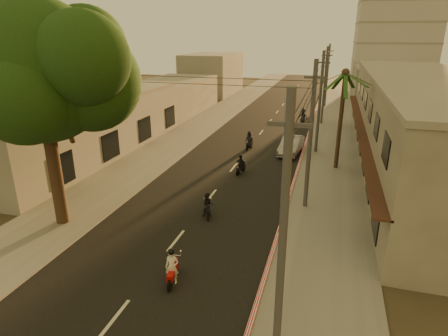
{
  "coord_description": "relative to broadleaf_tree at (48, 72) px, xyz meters",
  "views": [
    {
      "loc": [
        7.24,
        -13.89,
        10.28
      ],
      "look_at": [
        0.95,
        7.84,
        2.17
      ],
      "focal_mm": 30.0,
      "sensor_mm": 36.0,
      "label": 1
    }
  ],
  "objects": [
    {
      "name": "scooter_red",
      "position": [
        7.87,
        -3.44,
        -7.72
      ],
      "size": [
        0.78,
        1.74,
        1.71
      ],
      "rotation": [
        0.0,
        0.0,
        0.17
      ],
      "color": "black",
      "rests_on": "ground"
    },
    {
      "name": "ground",
      "position": [
        6.61,
        -2.14,
        -8.48
      ],
      "size": [
        160.0,
        160.0,
        0.0
      ],
      "primitive_type": "plane",
      "color": "#383023",
      "rests_on": "ground"
    },
    {
      "name": "scooter_far_a",
      "position": [
        6.67,
        17.39,
        -7.7
      ],
      "size": [
        0.9,
        1.77,
        1.73
      ],
      "rotation": [
        0.0,
        0.0,
        -0.09
      ],
      "color": "black",
      "rests_on": "ground"
    },
    {
      "name": "curb_stripe",
      "position": [
        11.71,
        12.86,
        -8.38
      ],
      "size": [
        0.2,
        60.0,
        0.2
      ],
      "primitive_type": "cube",
      "color": "red",
      "rests_on": "ground"
    },
    {
      "name": "filler_left_far",
      "position": [
        -7.39,
        49.86,
        -4.98
      ],
      "size": [
        8.0,
        14.0,
        7.0
      ],
      "primitive_type": "cube",
      "color": "gray",
      "rests_on": "ground"
    },
    {
      "name": "left_building",
      "position": [
        -7.37,
        11.86,
        -5.88
      ],
      "size": [
        8.2,
        24.2,
        5.2
      ],
      "color": "gray",
      "rests_on": "ground"
    },
    {
      "name": "palm_tree",
      "position": [
        14.61,
        13.86,
        -1.33
      ],
      "size": [
        5.0,
        5.0,
        8.2
      ],
      "color": "black",
      "rests_on": "ground"
    },
    {
      "name": "sidewalk_right",
      "position": [
        14.11,
        17.86,
        -8.42
      ],
      "size": [
        5.0,
        140.0,
        0.12
      ],
      "primitive_type": "cube",
      "color": "slate",
      "rests_on": "ground"
    },
    {
      "name": "utility_poles",
      "position": [
        12.81,
        17.86,
        -1.94
      ],
      "size": [
        1.2,
        48.26,
        9.0
      ],
      "color": "#38383A",
      "rests_on": "ground"
    },
    {
      "name": "sidewalk_left",
      "position": [
        -0.89,
        17.86,
        -8.42
      ],
      "size": [
        5.0,
        140.0,
        0.12
      ],
      "primitive_type": "cube",
      "color": "slate",
      "rests_on": "ground"
    },
    {
      "name": "scooter_mid_b",
      "position": [
        7.49,
        10.58,
        -7.76
      ],
      "size": [
        1.01,
        1.61,
        1.59
      ],
      "rotation": [
        0.0,
        0.0,
        -0.18
      ],
      "color": "black",
      "rests_on": "ground"
    },
    {
      "name": "filler_left_near",
      "position": [
        -7.39,
        31.86,
        -6.28
      ],
      "size": [
        8.0,
        14.0,
        4.4
      ],
      "primitive_type": "cube",
      "color": "gray",
      "rests_on": "ground"
    },
    {
      "name": "broadleaf_tree",
      "position": [
        0.0,
        0.0,
        0.0
      ],
      "size": [
        9.6,
        8.7,
        12.1
      ],
      "color": "black",
      "rests_on": "ground"
    },
    {
      "name": "filler_right",
      "position": [
        20.61,
        42.86,
        -5.48
      ],
      "size": [
        8.0,
        14.0,
        6.0
      ],
      "primitive_type": "cube",
      "color": "gray",
      "rests_on": "ground"
    },
    {
      "name": "distant_tower",
      "position": [
        22.61,
        53.86,
        5.52
      ],
      "size": [
        12.1,
        12.1,
        28.0
      ],
      "color": "#B7B5B2",
      "rests_on": "ground"
    },
    {
      "name": "shophouse_row",
      "position": [
        20.57,
        15.86,
        -4.83
      ],
      "size": [
        8.8,
        34.2,
        7.3
      ],
      "color": "gray",
      "rests_on": "ground"
    },
    {
      "name": "road",
      "position": [
        6.61,
        17.86,
        -8.47
      ],
      "size": [
        10.0,
        140.0,
        0.02
      ],
      "primitive_type": "cube",
      "color": "black",
      "rests_on": "ground"
    },
    {
      "name": "scooter_far_b",
      "position": [
        10.62,
        29.31,
        -7.59
      ],
      "size": [
        1.36,
        1.96,
        1.93
      ],
      "rotation": [
        0.0,
        0.0,
        -0.14
      ],
      "color": "black",
      "rests_on": "ground"
    },
    {
      "name": "parked_car",
      "position": [
        10.65,
        17.03,
        -7.7
      ],
      "size": [
        2.43,
        4.96,
        1.54
      ],
      "primitive_type": "imported",
      "rotation": [
        0.0,
        0.0,
        -0.09
      ],
      "color": "gray",
      "rests_on": "ground"
    },
    {
      "name": "scooter_mid_a",
      "position": [
        7.36,
        2.98,
        -7.76
      ],
      "size": [
        1.07,
        1.54,
        1.56
      ],
      "rotation": [
        0.0,
        0.0,
        0.33
      ],
      "color": "black",
      "rests_on": "ground"
    }
  ]
}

